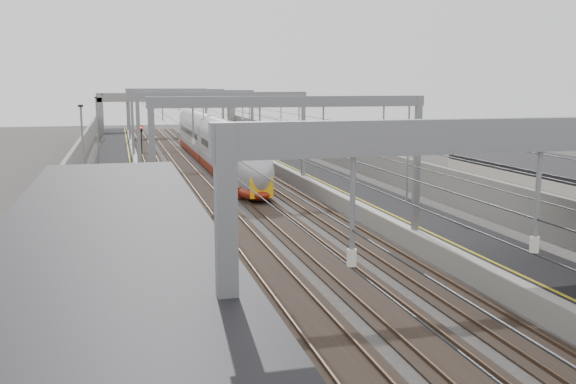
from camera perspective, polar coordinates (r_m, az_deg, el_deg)
platform_left at (r=51.90m, az=-14.96°, el=0.74°), size 4.00×120.00×1.00m
platform_right at (r=54.21m, az=2.20°, el=1.41°), size 4.00×120.00×1.00m
tracks at (r=52.53m, az=-6.19°, el=0.61°), size 11.40×140.00×0.20m
overhead_line at (r=58.49m, az=-7.27°, el=7.48°), size 13.00×140.00×6.60m
canopy_left at (r=9.81m, az=-16.44°, el=-8.69°), size 4.40×30.00×4.24m
overbridge at (r=106.66m, az=-10.71°, el=7.80°), size 22.00×2.20×6.90m
wall_left at (r=51.88m, az=-18.55°, el=1.79°), size 0.30×120.00×3.20m
wall_right at (r=55.07m, az=5.39°, el=2.66°), size 0.30×120.00×3.20m
train at (r=64.25m, az=-6.49°, el=3.95°), size 2.54×46.28×4.02m
signal_green at (r=77.02m, az=-12.91°, el=5.00°), size 0.32×0.32×3.48m
signal_red_near at (r=79.16m, az=-6.84°, el=5.29°), size 0.32×0.32×3.48m
signal_red_far at (r=74.44m, az=-4.61°, el=5.06°), size 0.32×0.32×3.48m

